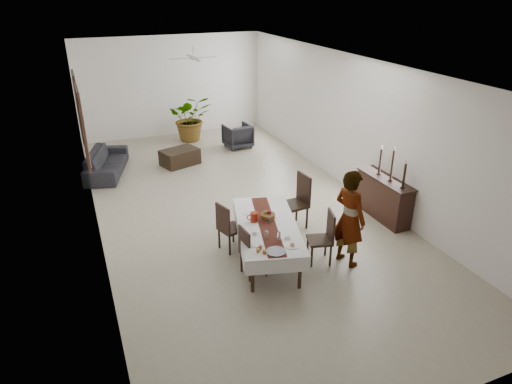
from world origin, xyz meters
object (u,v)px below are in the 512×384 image
(dining_table_top, at_px, (267,226))
(red_pitcher, at_px, (254,217))
(sofa, at_px, (106,162))
(woman, at_px, (350,218))
(sideboard_body, at_px, (383,198))

(dining_table_top, height_order, red_pitcher, red_pitcher)
(dining_table_top, relative_size, sofa, 1.03)
(dining_table_top, bearing_deg, woman, -14.46)
(sideboard_body, bearing_deg, dining_table_top, -170.28)
(red_pitcher, relative_size, sideboard_body, 0.12)
(sideboard_body, bearing_deg, sofa, 137.12)
(red_pitcher, bearing_deg, woman, -32.04)
(red_pitcher, bearing_deg, sofa, 112.26)
(sofa, bearing_deg, woman, -133.01)
(red_pitcher, distance_m, sofa, 5.66)
(dining_table_top, xyz_separation_m, sofa, (-2.32, 5.41, -0.35))
(woman, xyz_separation_m, sofa, (-3.59, 6.13, -0.60))
(dining_table_top, height_order, sideboard_body, sideboard_body)
(dining_table_top, xyz_separation_m, red_pitcher, (-0.18, 0.19, 0.12))
(woman, bearing_deg, red_pitcher, 43.15)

